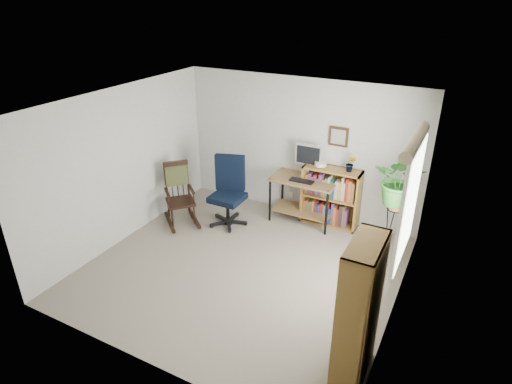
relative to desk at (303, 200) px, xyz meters
The scene contains 18 objects.
floor 1.76m from the desk, 97.64° to the right, with size 4.20×4.00×0.00m, color gray.
ceiling 2.64m from the desk, 97.64° to the right, with size 4.20×4.00×0.00m, color silver.
wall_back 0.89m from the desk, 127.26° to the left, with size 4.20×0.00×2.40m, color beige.
wall_front 3.79m from the desk, 93.53° to the right, with size 4.20×0.00×2.40m, color beige.
wall_left 2.99m from the desk, 143.86° to the right, with size 0.00×4.00×2.40m, color beige.
wall_right 2.65m from the desk, 42.25° to the right, with size 0.00×4.00×2.40m, color beige.
window 2.51m from the desk, 37.39° to the right, with size 0.12×1.20×1.50m, color silver, non-canonical shape.
desk is the anchor object (origin of this frame).
monitor 0.69m from the desk, 90.00° to the left, with size 0.46×0.16×0.56m, color silver, non-canonical shape.
keyboard 0.43m from the desk, 90.00° to the right, with size 0.40×0.15×0.03m, color black.
office_chair 1.31m from the desk, 147.03° to the right, with size 0.65×0.65×1.19m, color black, non-canonical shape.
rocking_chair 2.09m from the desk, 150.74° to the right, with size 0.56×0.93×1.08m, color black, non-canonical shape.
low_bookshelf 0.47m from the desk, 15.36° to the left, with size 0.96×0.32×1.02m, color olive, non-canonical shape.
tall_bookshelf 3.30m from the desk, 58.86° to the right, with size 0.30×0.70×1.60m, color olive, non-canonical shape.
plant_stand 1.64m from the desk, 15.76° to the right, with size 0.27×0.27×0.96m, color black, non-canonical shape.
spider_plant 2.04m from the desk, 15.76° to the right, with size 1.69×1.88×1.46m, color #2D6C26.
potted_plant_small 0.99m from the desk, 10.28° to the left, with size 0.13×0.24×0.11m, color #2D6C26.
framed_picture 1.23m from the desk, 31.71° to the left, with size 0.32×0.04×0.32m, color black, non-canonical shape.
Camera 1 is at (2.54, -4.44, 3.67)m, focal length 30.00 mm.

